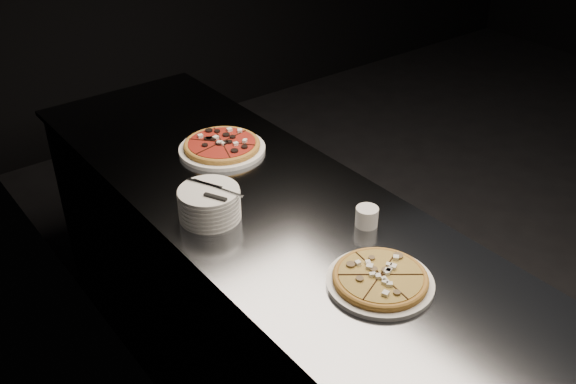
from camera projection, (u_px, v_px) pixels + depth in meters
floor at (567, 215)px, 3.73m from camera, size 5.00×5.00×0.00m
wall_left at (156, 99)px, 1.70m from camera, size 0.02×5.00×2.80m
counter at (273, 308)px, 2.39m from camera, size 0.74×2.44×0.92m
pizza_mushroom at (380, 279)px, 1.78m from camera, size 0.35×0.35×0.03m
pizza_tomato at (222, 146)px, 2.45m from camera, size 0.34×0.34×0.04m
plate_stack at (209, 204)px, 2.05m from camera, size 0.20×0.20×0.10m
cutlery at (213, 190)px, 2.01m from camera, size 0.08×0.21×0.01m
ramekin at (367, 216)px, 2.02m from camera, size 0.07×0.07×0.06m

